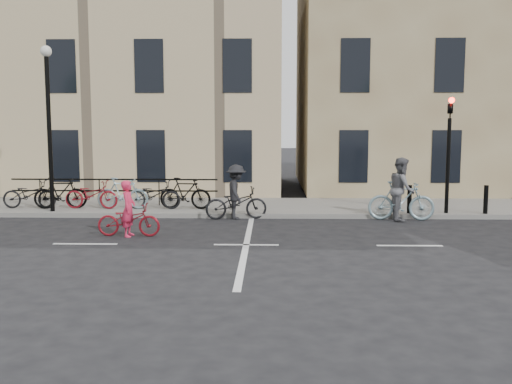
{
  "coord_description": "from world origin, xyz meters",
  "views": [
    {
      "loc": [
        0.59,
        -13.77,
        2.94
      ],
      "look_at": [
        0.19,
        1.84,
        1.1
      ],
      "focal_mm": 40.0,
      "sensor_mm": 36.0,
      "label": 1
    }
  ],
  "objects_px": {
    "lamp_post": "(48,108)",
    "cyclist_dark": "(236,198)",
    "traffic_light": "(449,141)",
    "cyclist_pink": "(129,217)",
    "cyclist_grey": "(401,195)"
  },
  "relations": [
    {
      "from": "cyclist_pink",
      "to": "cyclist_dark",
      "type": "relative_size",
      "value": 0.84
    },
    {
      "from": "cyclist_dark",
      "to": "traffic_light",
      "type": "bearing_deg",
      "value": -96.81
    },
    {
      "from": "cyclist_pink",
      "to": "cyclist_grey",
      "type": "distance_m",
      "value": 8.28
    },
    {
      "from": "cyclist_grey",
      "to": "traffic_light",
      "type": "bearing_deg",
      "value": -64.93
    },
    {
      "from": "lamp_post",
      "to": "cyclist_pink",
      "type": "xyz_separation_m",
      "value": [
        3.34,
        -3.37,
        -2.97
      ]
    },
    {
      "from": "traffic_light",
      "to": "cyclist_grey",
      "type": "distance_m",
      "value": 2.34
    },
    {
      "from": "lamp_post",
      "to": "cyclist_dark",
      "type": "relative_size",
      "value": 2.62
    },
    {
      "from": "lamp_post",
      "to": "cyclist_pink",
      "type": "bearing_deg",
      "value": -45.25
    },
    {
      "from": "traffic_light",
      "to": "cyclist_dark",
      "type": "relative_size",
      "value": 1.93
    },
    {
      "from": "cyclist_grey",
      "to": "lamp_post",
      "type": "bearing_deg",
      "value": 92.87
    },
    {
      "from": "traffic_light",
      "to": "cyclist_pink",
      "type": "xyz_separation_m",
      "value": [
        -9.36,
        -3.31,
        -1.94
      ]
    },
    {
      "from": "traffic_light",
      "to": "cyclist_pink",
      "type": "height_order",
      "value": "traffic_light"
    },
    {
      "from": "lamp_post",
      "to": "cyclist_pink",
      "type": "distance_m",
      "value": 5.6
    },
    {
      "from": "traffic_light",
      "to": "cyclist_dark",
      "type": "height_order",
      "value": "traffic_light"
    },
    {
      "from": "lamp_post",
      "to": "traffic_light",
      "type": "bearing_deg",
      "value": -0.27
    }
  ]
}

